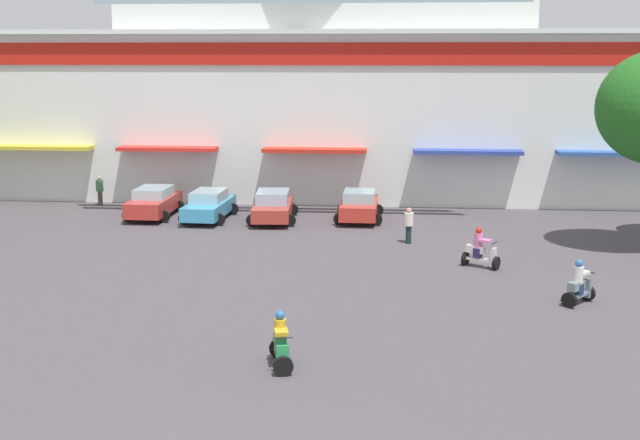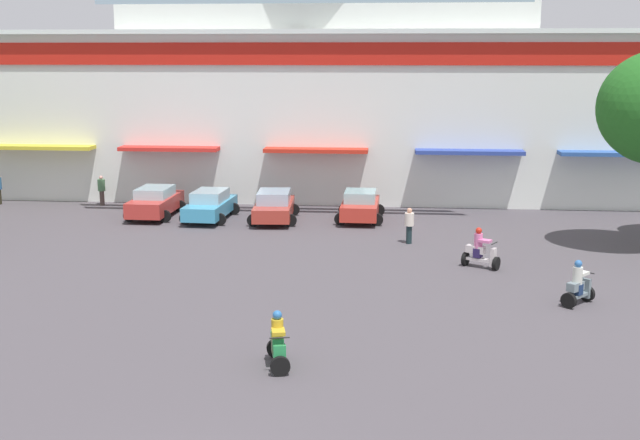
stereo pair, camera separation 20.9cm
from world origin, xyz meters
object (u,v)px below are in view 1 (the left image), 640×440
(parked_car_2, at_px, (273,206))
(parked_car_0, at_px, (154,202))
(parked_car_1, at_px, (209,205))
(pedestrian_0, at_px, (409,224))
(scooter_rider_0, at_px, (579,286))
(pedestrian_3, at_px, (100,189))
(scooter_rider_3, at_px, (281,344))
(scooter_rider_1, at_px, (480,251))
(parked_car_3, at_px, (359,206))

(parked_car_2, bearing_deg, parked_car_0, 175.80)
(parked_car_1, distance_m, pedestrian_0, 10.58)
(scooter_rider_0, xyz_separation_m, pedestrian_3, (-21.77, 15.68, 0.28))
(scooter_rider_3, xyz_separation_m, pedestrian_0, (3.62, 14.40, 0.27))
(scooter_rider_0, bearing_deg, parked_car_0, 144.37)
(parked_car_0, relative_size, parked_car_2, 0.98)
(parked_car_1, distance_m, scooter_rider_1, 14.73)
(scooter_rider_0, height_order, scooter_rider_1, scooter_rider_1)
(scooter_rider_3, bearing_deg, pedestrian_3, 120.30)
(parked_car_0, height_order, parked_car_1, parked_car_0)
(parked_car_0, height_order, scooter_rider_3, parked_car_0)
(pedestrian_3, bearing_deg, parked_car_0, -36.41)
(scooter_rider_0, relative_size, pedestrian_0, 0.98)
(parked_car_1, height_order, scooter_rider_0, scooter_rider_0)
(parked_car_1, xyz_separation_m, parked_car_3, (7.37, 0.47, 0.01))
(parked_car_1, relative_size, scooter_rider_1, 2.81)
(scooter_rider_1, xyz_separation_m, scooter_rider_3, (-6.28, -10.61, -0.04))
(scooter_rider_0, relative_size, pedestrian_3, 0.95)
(parked_car_1, height_order, scooter_rider_1, scooter_rider_1)
(parked_car_2, distance_m, pedestrian_3, 10.38)
(scooter_rider_1, relative_size, pedestrian_0, 1.00)
(scooter_rider_3, bearing_deg, scooter_rider_1, 59.37)
(scooter_rider_1, bearing_deg, scooter_rider_3, -120.63)
(parked_car_0, xyz_separation_m, parked_car_2, (6.08, -0.45, -0.02))
(scooter_rider_0, distance_m, scooter_rider_1, 5.21)
(pedestrian_0, distance_m, pedestrian_3, 18.00)
(scooter_rider_3, relative_size, pedestrian_0, 0.97)
(parked_car_3, height_order, scooter_rider_1, scooter_rider_1)
(parked_car_3, bearing_deg, scooter_rider_1, -59.55)
(parked_car_2, distance_m, scooter_rider_1, 12.18)
(pedestrian_0, bearing_deg, pedestrian_3, 155.55)
(scooter_rider_1, xyz_separation_m, pedestrian_0, (-2.66, 3.79, 0.24))
(parked_car_0, distance_m, scooter_rider_0, 22.13)
(parked_car_0, height_order, scooter_rider_1, scooter_rider_1)
(scooter_rider_0, xyz_separation_m, scooter_rider_3, (-9.01, -6.16, -0.02))
(parked_car_0, bearing_deg, pedestrian_3, 143.59)
(parked_car_2, bearing_deg, pedestrian_0, -32.87)
(parked_car_0, bearing_deg, scooter_rider_1, -28.97)
(parked_car_1, xyz_separation_m, scooter_rider_3, (6.08, -18.62, -0.13))
(scooter_rider_0, bearing_deg, scooter_rider_3, -145.61)
(scooter_rider_1, bearing_deg, parked_car_0, 151.03)
(pedestrian_3, bearing_deg, parked_car_1, -25.75)
(parked_car_3, distance_m, pedestrian_0, 5.24)
(scooter_rider_3, height_order, pedestrian_0, pedestrian_0)
(scooter_rider_1, bearing_deg, scooter_rider_0, -58.47)
(parked_car_1, bearing_deg, scooter_rider_1, -32.96)
(scooter_rider_1, bearing_deg, parked_car_3, 120.45)
(scooter_rider_0, distance_m, scooter_rider_3, 10.91)
(scooter_rider_1, height_order, scooter_rider_3, scooter_rider_1)
(parked_car_0, bearing_deg, parked_car_2, -4.20)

